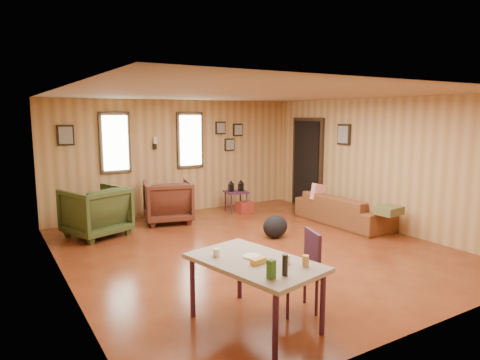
{
  "coord_description": "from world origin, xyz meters",
  "views": [
    {
      "loc": [
        -3.54,
        -5.44,
        2.11
      ],
      "look_at": [
        0.0,
        0.4,
        1.05
      ],
      "focal_mm": 32.0,
      "sensor_mm": 36.0,
      "label": 1
    }
  ],
  "objects_px": {
    "side_table": "(236,190)",
    "dining_table": "(256,267)",
    "sofa": "(343,204)",
    "end_table": "(107,206)",
    "recliner_green": "(96,209)",
    "recliner_brown": "(168,199)"
  },
  "relations": [
    {
      "from": "end_table",
      "to": "recliner_green",
      "type": "bearing_deg",
      "value": -116.43
    },
    {
      "from": "recliner_green",
      "to": "side_table",
      "type": "distance_m",
      "value": 3.04
    },
    {
      "from": "recliner_brown",
      "to": "recliner_green",
      "type": "bearing_deg",
      "value": 24.37
    },
    {
      "from": "sofa",
      "to": "recliner_green",
      "type": "xyz_separation_m",
      "value": [
        -4.27,
        1.63,
        0.09
      ]
    },
    {
      "from": "end_table",
      "to": "dining_table",
      "type": "xyz_separation_m",
      "value": [
        0.23,
        -4.87,
        0.27
      ]
    },
    {
      "from": "end_table",
      "to": "dining_table",
      "type": "distance_m",
      "value": 4.89
    },
    {
      "from": "recliner_green",
      "to": "side_table",
      "type": "relative_size",
      "value": 1.34
    },
    {
      "from": "side_table",
      "to": "dining_table",
      "type": "height_order",
      "value": "dining_table"
    },
    {
      "from": "sofa",
      "to": "end_table",
      "type": "relative_size",
      "value": 3.13
    },
    {
      "from": "sofa",
      "to": "end_table",
      "type": "height_order",
      "value": "sofa"
    },
    {
      "from": "side_table",
      "to": "dining_table",
      "type": "xyz_separation_m",
      "value": [
        -2.41,
        -4.44,
        0.14
      ]
    },
    {
      "from": "sofa",
      "to": "dining_table",
      "type": "distance_m",
      "value": 4.43
    },
    {
      "from": "recliner_green",
      "to": "dining_table",
      "type": "bearing_deg",
      "value": 78.26
    },
    {
      "from": "recliner_brown",
      "to": "dining_table",
      "type": "height_order",
      "value": "recliner_brown"
    },
    {
      "from": "sofa",
      "to": "recliner_brown",
      "type": "bearing_deg",
      "value": 55.05
    },
    {
      "from": "sofa",
      "to": "recliner_brown",
      "type": "height_order",
      "value": "recliner_brown"
    },
    {
      "from": "sofa",
      "to": "side_table",
      "type": "bearing_deg",
      "value": 31.49
    },
    {
      "from": "sofa",
      "to": "recliner_green",
      "type": "distance_m",
      "value": 4.57
    },
    {
      "from": "recliner_brown",
      "to": "recliner_green",
      "type": "xyz_separation_m",
      "value": [
        -1.44,
        -0.26,
        0.02
      ]
    },
    {
      "from": "sofa",
      "to": "end_table",
      "type": "xyz_separation_m",
      "value": [
        -3.89,
        2.39,
        -0.03
      ]
    },
    {
      "from": "end_table",
      "to": "sofa",
      "type": "bearing_deg",
      "value": -31.53
    },
    {
      "from": "sofa",
      "to": "dining_table",
      "type": "xyz_separation_m",
      "value": [
        -3.66,
        -2.49,
        0.24
      ]
    }
  ]
}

